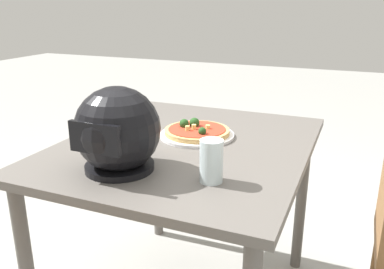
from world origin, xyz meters
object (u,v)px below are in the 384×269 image
object	(u,v)px
dining_table	(187,165)
pizza	(196,130)
drinking_glass	(211,161)
motorcycle_helmet	(117,131)

from	to	relation	value
dining_table	pizza	size ratio (longest dim) A/B	4.17
dining_table	pizza	bearing A→B (deg)	-94.22
pizza	drinking_glass	bearing A→B (deg)	118.10
pizza	drinking_glass	distance (m)	0.43
motorcycle_helmet	drinking_glass	distance (m)	0.31
dining_table	pizza	xyz separation A→B (m)	(-0.01, -0.08, 0.12)
motorcycle_helmet	drinking_glass	xyz separation A→B (m)	(-0.30, -0.03, -0.06)
dining_table	motorcycle_helmet	size ratio (longest dim) A/B	4.01
dining_table	drinking_glass	size ratio (longest dim) A/B	8.26
pizza	motorcycle_helmet	world-z (taller)	motorcycle_helmet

